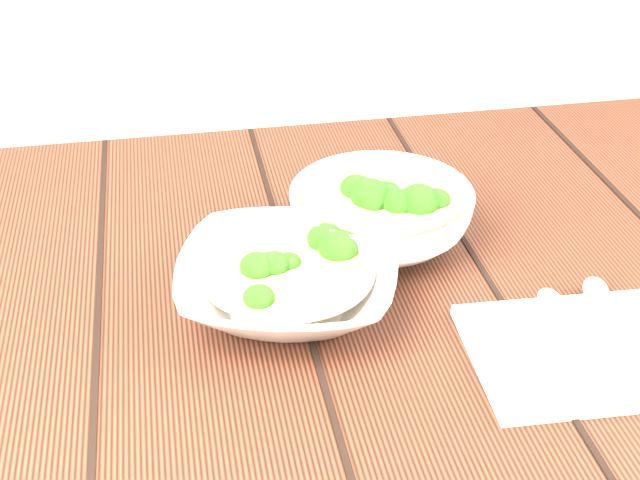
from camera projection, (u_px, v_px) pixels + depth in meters
table at (316, 376)px, 0.98m from camera, size 1.20×0.80×0.75m
soup_bowl_front at (287, 281)px, 0.88m from camera, size 0.26×0.26×0.06m
soup_bowl_back at (381, 214)px, 0.98m from camera, size 0.20×0.20×0.07m
trivet at (338, 227)px, 0.99m from camera, size 0.12×0.12×0.03m
napkin at (578, 352)px, 0.82m from camera, size 0.20×0.17×0.01m
spoon_left at (557, 321)px, 0.85m from camera, size 0.05×0.16×0.01m
spoon_right at (597, 308)px, 0.86m from camera, size 0.08×0.16×0.01m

